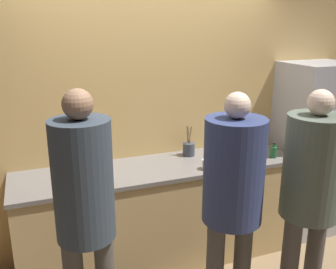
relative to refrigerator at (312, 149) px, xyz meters
name	(u,v)px	position (x,y,z in m)	size (l,w,h in m)	color
wall_back	(147,119)	(-1.71, 0.32, 0.40)	(5.20, 0.06, 2.60)	#E0B266
counter	(159,213)	(-1.71, 0.00, -0.42)	(2.53, 0.68, 0.95)	tan
refrigerator	(312,149)	(0.00, 0.00, 0.00)	(0.68, 0.63, 1.80)	#B7B7BC
person_left	(85,203)	(-2.48, -0.80, 0.20)	(0.37, 0.37, 1.82)	#4C4742
person_center	(233,187)	(-1.48, -0.89, 0.19)	(0.42, 0.42, 1.75)	#4C4742
person_right	(311,184)	(-0.94, -1.04, 0.19)	(0.41, 0.41, 1.76)	#4C4742
fruit_bowl	(88,164)	(-2.31, 0.16, 0.09)	(0.31, 0.31, 0.11)	brown
utensil_crock	(189,149)	(-1.36, 0.14, 0.12)	(0.12, 0.12, 0.29)	#3D424C
bottle_red	(68,172)	(-2.50, -0.07, 0.13)	(0.07, 0.07, 0.19)	red
bottle_green	(273,152)	(-0.64, -0.19, 0.11)	(0.06, 0.06, 0.15)	#236033
cup_white	(207,164)	(-1.35, -0.24, 0.10)	(0.09, 0.09, 0.09)	white
cup_yellow	(107,172)	(-2.20, -0.10, 0.10)	(0.07, 0.07, 0.09)	gold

